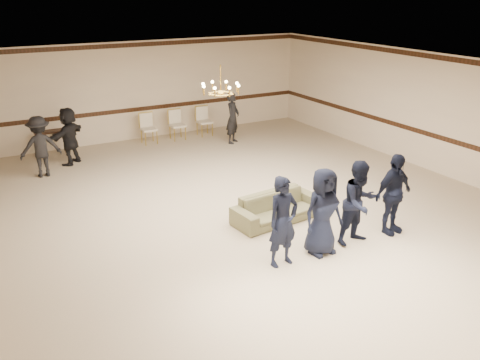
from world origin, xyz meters
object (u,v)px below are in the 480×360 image
object	(u,v)px
boy_a	(283,222)
console_table	(52,143)
banquet_chair_mid	(177,125)
banquet_chair_left	(149,129)
boy_c	(359,203)
adult_left	(40,147)
adult_mid	(69,136)
boy_d	(393,194)
chandelier	(221,79)
banquet_chair_right	(205,122)
settee	(278,207)
boy_b	(323,212)
adult_right	(233,118)

from	to	relation	value
boy_a	console_table	size ratio (longest dim) A/B	1.84
boy_a	banquet_chair_mid	world-z (taller)	boy_a
banquet_chair_left	boy_c	bearing A→B (deg)	-80.90
adult_left	banquet_chair_mid	size ratio (longest dim) A/B	1.68
adult_mid	boy_d	bearing A→B (deg)	77.95
chandelier	banquet_chair_mid	distance (m)	5.85
banquet_chair_left	banquet_chair_right	xyz separation A→B (m)	(2.00, 0.00, 0.00)
settee	banquet_chair_mid	size ratio (longest dim) A/B	2.10
chandelier	banquet_chair_left	size ratio (longest dim) A/B	0.96
boy_c	banquet_chair_right	distance (m)	8.67
boy_d	adult_left	world-z (taller)	boy_d
boy_c	boy_d	world-z (taller)	same
console_table	banquet_chair_mid	bearing A→B (deg)	-2.04
boy_b	boy_d	bearing A→B (deg)	-2.49
settee	console_table	xyz separation A→B (m)	(-3.44, 7.19, 0.09)
settee	boy_d	bearing A→B (deg)	-49.32
adult_mid	banquet_chair_left	size ratio (longest dim) A/B	1.68
banquet_chair_mid	banquet_chair_right	world-z (taller)	same
boy_d	chandelier	bearing A→B (deg)	117.12
boy_c	banquet_chair_left	distance (m)	8.73
boy_b	boy_c	world-z (taller)	same
chandelier	boy_b	distance (m)	3.97
chandelier	settee	xyz separation A→B (m)	(0.47, -1.75, -2.57)
banquet_chair_left	banquet_chair_right	size ratio (longest dim) A/B	1.00
boy_d	banquet_chair_right	xyz separation A→B (m)	(-0.16, 8.63, -0.37)
adult_right	console_table	xyz separation A→B (m)	(-5.44, 1.42, -0.44)
adult_mid	boy_b	bearing A→B (deg)	67.41
settee	banquet_chair_mid	xyz separation A→B (m)	(0.56, 6.99, 0.19)
boy_c	banquet_chair_mid	size ratio (longest dim) A/B	1.75
chandelier	boy_b	size ratio (longest dim) A/B	0.55
settee	banquet_chair_left	bearing A→B (deg)	87.91
banquet_chair_left	banquet_chair_mid	size ratio (longest dim) A/B	1.00
boy_a	console_table	xyz separation A→B (m)	(-2.46, 8.83, -0.47)
banquet_chair_right	console_table	size ratio (longest dim) A/B	1.06
boy_c	boy_b	bearing A→B (deg)	174.98
boy_a	chandelier	bearing A→B (deg)	76.91
chandelier	adult_left	size ratio (longest dim) A/B	0.57
settee	adult_mid	distance (m)	6.92
boy_b	adult_right	size ratio (longest dim) A/B	1.04
banquet_chair_left	banquet_chair_right	world-z (taller)	same
settee	console_table	size ratio (longest dim) A/B	2.22
adult_left	banquet_chair_left	bearing A→B (deg)	-157.28
boy_a	boy_b	distance (m)	0.90
boy_a	adult_mid	world-z (taller)	boy_a
boy_a	boy_d	xyz separation A→B (m)	(2.70, 0.00, 0.00)
boy_b	adult_mid	distance (m)	8.37
boy_d	settee	bearing A→B (deg)	130.59
adult_left	adult_mid	world-z (taller)	same
boy_a	adult_right	bearing A→B (deg)	63.48
boy_d	settee	distance (m)	2.44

